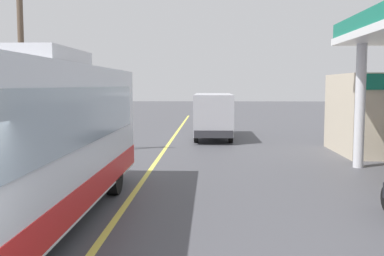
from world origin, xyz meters
TOP-DOWN VIEW (x-y plane):
  - ground at (0.00, 20.00)m, footprint 120.00×120.00m
  - lane_divider_stripe at (0.00, 15.00)m, footprint 0.16×50.00m
  - coach_bus_main at (-1.60, 4.61)m, footprint 2.60×11.04m
  - minibus_opposing_lane at (2.23, 21.12)m, footprint 2.04×6.13m
  - utility_pole_roadside at (-5.51, 14.14)m, footprint 1.80×0.24m

SIDE VIEW (x-z plane):
  - ground at x=0.00m, z-range 0.00..0.00m
  - lane_divider_stripe at x=0.00m, z-range 0.00..0.01m
  - minibus_opposing_lane at x=2.23m, z-range 0.25..2.69m
  - coach_bus_main at x=-1.60m, z-range -0.12..3.56m
  - utility_pole_roadside at x=-5.51m, z-range 0.18..9.00m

